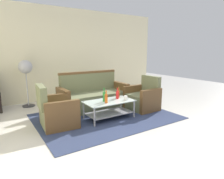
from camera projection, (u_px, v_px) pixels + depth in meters
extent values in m
plane|color=beige|center=(128.00, 125.00, 3.99)|extent=(14.00, 14.00, 0.00)
cube|color=beige|center=(70.00, 54.00, 6.24)|extent=(6.52, 0.12, 2.80)
cube|color=#2D3856|center=(106.00, 116.00, 4.52)|extent=(3.06, 2.27, 0.01)
cube|color=#6B704C|center=(94.00, 101.00, 5.08)|extent=(1.61, 0.72, 0.42)
cube|color=#6B704C|center=(89.00, 82.00, 5.25)|extent=(1.60, 0.16, 0.48)
cube|color=brown|center=(120.00, 93.00, 5.52)|extent=(0.13, 0.70, 0.62)
cube|color=brown|center=(63.00, 102.00, 4.61)|extent=(0.13, 0.70, 0.62)
cube|color=brown|center=(88.00, 72.00, 5.20)|extent=(1.64, 0.12, 0.06)
cube|color=#6B704C|center=(59.00, 116.00, 3.95)|extent=(0.71, 0.65, 0.40)
cube|color=#6B704C|center=(41.00, 97.00, 3.72)|extent=(0.17, 0.61, 0.45)
cube|color=brown|center=(55.00, 107.00, 4.21)|extent=(0.67, 0.15, 0.58)
cube|color=brown|center=(63.00, 116.00, 3.65)|extent=(0.67, 0.15, 0.58)
cube|color=#6B704C|center=(142.00, 102.00, 5.04)|extent=(0.68, 0.62, 0.40)
cube|color=#6B704C|center=(151.00, 84.00, 5.13)|extent=(0.14, 0.60, 0.45)
cube|color=brown|center=(151.00, 101.00, 4.75)|extent=(0.66, 0.12, 0.58)
cube|color=brown|center=(133.00, 96.00, 5.29)|extent=(0.66, 0.12, 0.58)
cube|color=silver|center=(109.00, 101.00, 4.33)|extent=(1.10, 0.60, 0.02)
cube|color=#9E9EA5|center=(109.00, 113.00, 4.39)|extent=(1.00, 0.52, 0.02)
cylinder|color=#9E9EA5|center=(84.00, 110.00, 4.31)|extent=(0.04, 0.04, 0.40)
cylinder|color=#9E9EA5|center=(121.00, 104.00, 4.86)|extent=(0.04, 0.04, 0.40)
cylinder|color=#9E9EA5|center=(94.00, 117.00, 3.88)|extent=(0.04, 0.04, 0.40)
cylinder|color=#9E9EA5|center=(134.00, 109.00, 4.43)|extent=(0.04, 0.04, 0.40)
cylinder|color=brown|center=(118.00, 94.00, 4.64)|extent=(0.06, 0.06, 0.18)
cylinder|color=brown|center=(119.00, 88.00, 4.61)|extent=(0.02, 0.02, 0.08)
cylinder|color=#D85919|center=(106.00, 99.00, 4.15)|extent=(0.06, 0.06, 0.19)
cylinder|color=#D85919|center=(106.00, 93.00, 4.12)|extent=(0.02, 0.02, 0.08)
cylinder|color=red|center=(117.00, 95.00, 4.51)|extent=(0.07, 0.07, 0.18)
cylinder|color=red|center=(117.00, 90.00, 4.49)|extent=(0.03, 0.03, 0.08)
cylinder|color=#2D8C38|center=(104.00, 97.00, 4.25)|extent=(0.06, 0.06, 0.22)
cylinder|color=#2D8C38|center=(104.00, 90.00, 4.22)|extent=(0.02, 0.02, 0.09)
cylinder|color=silver|center=(126.00, 98.00, 4.39)|extent=(0.08, 0.08, 0.10)
cylinder|color=#2D2D33|center=(29.00, 106.00, 5.36)|extent=(0.32, 0.32, 0.03)
cylinder|color=#B2B2B7|center=(27.00, 88.00, 5.26)|extent=(0.03, 0.03, 0.95)
sphere|color=#B2B2B7|center=(25.00, 67.00, 5.15)|extent=(0.36, 0.36, 0.36)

